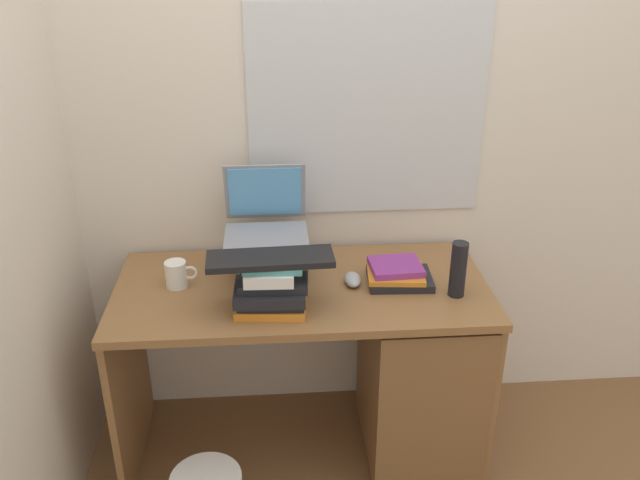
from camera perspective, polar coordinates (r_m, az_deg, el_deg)
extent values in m
plane|color=brown|center=(2.85, -1.40, -17.24)|extent=(6.00, 6.00, 0.00)
cube|color=silver|center=(2.55, -2.16, 10.96)|extent=(6.00, 0.05, 2.60)
cube|color=silver|center=(2.54, 4.10, 10.93)|extent=(0.90, 0.01, 0.80)
cube|color=beige|center=(2.33, -24.09, 7.41)|extent=(0.05, 6.00, 2.60)
cube|color=olive|center=(2.42, -1.58, -4.26)|extent=(1.35, 0.64, 0.03)
cube|color=olive|center=(2.68, -16.11, -11.63)|extent=(0.02, 0.59, 0.72)
cube|color=olive|center=(2.73, 12.84, -10.51)|extent=(0.02, 0.59, 0.72)
cube|color=brown|center=(2.65, 8.48, -11.27)|extent=(0.41, 0.54, 0.69)
cube|color=orange|center=(2.48, -4.75, -2.68)|extent=(0.22, 0.15, 0.03)
cube|color=teal|center=(2.46, -4.38, -2.16)|extent=(0.24, 0.14, 0.03)
cube|color=#2672B2|center=(2.47, -4.57, -1.34)|extent=(0.24, 0.18, 0.03)
cube|color=black|center=(2.44, -4.45, -0.76)|extent=(0.24, 0.19, 0.04)
cube|color=#2672B2|center=(2.42, -4.88, -0.18)|extent=(0.20, 0.13, 0.02)
cube|color=orange|center=(2.26, -4.24, -5.67)|extent=(0.25, 0.18, 0.03)
cube|color=black|center=(2.26, -4.18, -4.97)|extent=(0.23, 0.19, 0.02)
cube|color=black|center=(2.24, -4.35, -4.47)|extent=(0.24, 0.19, 0.04)
cube|color=black|center=(2.22, -4.04, -3.71)|extent=(0.24, 0.14, 0.03)
cube|color=white|center=(2.20, -4.41, -2.97)|extent=(0.17, 0.14, 0.04)
cube|color=teal|center=(2.21, -4.06, -2.02)|extent=(0.20, 0.16, 0.02)
cube|color=black|center=(2.45, 6.87, -3.31)|extent=(0.24, 0.19, 0.03)
cube|color=orange|center=(2.43, 6.54, -2.90)|extent=(0.22, 0.19, 0.02)
cube|color=#8C338C|center=(2.43, 6.55, -2.29)|extent=(0.19, 0.17, 0.02)
cube|color=gray|center=(2.42, -4.65, 0.28)|extent=(0.30, 0.24, 0.01)
cube|color=gray|center=(2.51, -4.75, 4.17)|extent=(0.30, 0.06, 0.23)
cube|color=#59A5E5|center=(2.50, -4.75, 4.14)|extent=(0.27, 0.05, 0.20)
cube|color=black|center=(2.19, -4.31, -1.63)|extent=(0.43, 0.16, 0.02)
ellipsoid|color=#A5A8AD|center=(2.41, 2.83, -3.44)|extent=(0.06, 0.10, 0.04)
cylinder|color=white|center=(2.44, -12.29, -2.91)|extent=(0.08, 0.08, 0.10)
torus|color=white|center=(2.43, -11.12, -2.77)|extent=(0.05, 0.01, 0.05)
cylinder|color=black|center=(2.35, 11.82, -2.50)|extent=(0.06, 0.06, 0.20)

